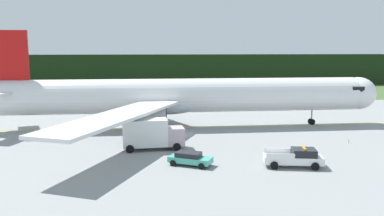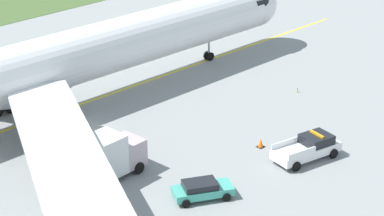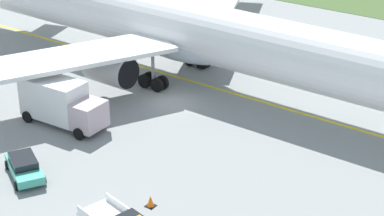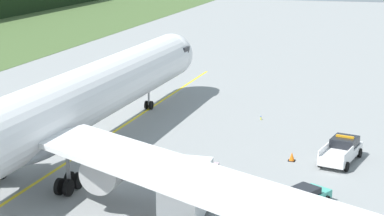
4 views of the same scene
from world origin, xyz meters
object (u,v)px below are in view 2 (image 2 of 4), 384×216
object	(u,v)px
airliner	(45,67)
staff_car	(202,189)
ops_pickup_truck	(308,148)
catering_truck	(99,159)
apron_cone	(261,143)

from	to	relation	value
airliner	staff_car	distance (m)	19.66
ops_pickup_truck	staff_car	xyz separation A→B (m)	(-10.02, 1.92, -0.20)
catering_truck	apron_cone	distance (m)	13.45
airliner	ops_pickup_truck	world-z (taller)	airliner
ops_pickup_truck	catering_truck	xyz separation A→B (m)	(-13.48, 8.80, 0.93)
ops_pickup_truck	staff_car	size ratio (longest dim) A/B	1.31
catering_truck	staff_car	size ratio (longest dim) A/B	1.55
apron_cone	airliner	bearing A→B (deg)	114.97
apron_cone	ops_pickup_truck	bearing A→B (deg)	-74.44
catering_truck	airliner	bearing A→B (deg)	70.74
catering_truck	apron_cone	xyz separation A→B (m)	(12.41, -4.97, -1.48)
staff_car	catering_truck	bearing A→B (deg)	116.67
airliner	staff_car	bearing A→B (deg)	-92.58
catering_truck	apron_cone	bearing A→B (deg)	-21.83
airliner	ops_pickup_truck	xyz separation A→B (m)	(9.15, -21.18, -3.64)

